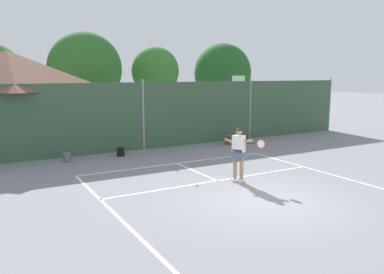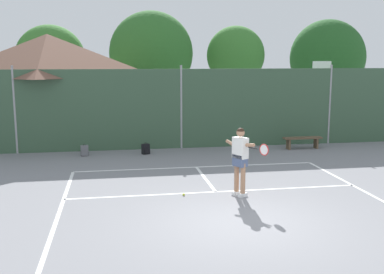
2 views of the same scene
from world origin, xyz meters
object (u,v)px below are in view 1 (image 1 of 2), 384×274
(backpack_grey, at_px, (67,157))
(tennis_ball, at_px, (197,185))
(tennis_player, at_px, (239,150))
(courtside_bench, at_px, (237,137))
(basketball_hoop, at_px, (238,96))
(backpack_black, at_px, (121,152))

(backpack_grey, bearing_deg, tennis_ball, -63.04)
(tennis_player, bearing_deg, courtside_bench, 54.20)
(basketball_hoop, distance_m, backpack_grey, 11.14)
(backpack_grey, bearing_deg, backpack_black, -1.77)
(basketball_hoop, bearing_deg, courtside_bench, -126.51)
(backpack_grey, bearing_deg, basketball_hoop, 13.24)
(backpack_grey, xyz_separation_m, courtside_bench, (8.76, -0.05, 0.17))
(tennis_ball, xyz_separation_m, courtside_bench, (5.82, 5.73, 0.33))
(tennis_ball, relative_size, courtside_bench, 0.04)
(backpack_black, bearing_deg, courtside_bench, 0.19)
(basketball_hoop, xyz_separation_m, courtside_bench, (-1.89, -2.56, -1.95))
(backpack_black, bearing_deg, backpack_grey, 178.23)
(tennis_ball, bearing_deg, basketball_hoop, 47.06)
(basketball_hoop, xyz_separation_m, tennis_player, (-6.22, -8.55, -1.20))
(backpack_black, bearing_deg, tennis_ball, -83.85)
(basketball_hoop, bearing_deg, backpack_grey, -166.76)
(backpack_grey, bearing_deg, courtside_bench, -0.33)
(backpack_grey, height_order, courtside_bench, courtside_bench)
(tennis_player, distance_m, courtside_bench, 7.43)
(courtside_bench, bearing_deg, backpack_black, -179.81)
(tennis_ball, bearing_deg, backpack_grey, 116.96)
(tennis_ball, height_order, backpack_grey, backpack_grey)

